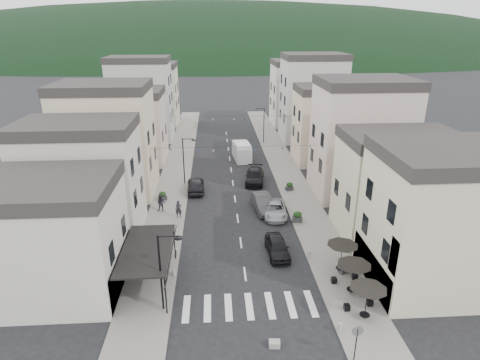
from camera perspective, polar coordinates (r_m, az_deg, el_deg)
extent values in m
plane|color=black|center=(28.67, 1.70, -19.99)|extent=(700.00, 700.00, 0.00)
cube|color=slate|center=(56.91, -8.89, 1.68)|extent=(4.00, 76.00, 0.12)
cube|color=slate|center=(57.49, 6.18, 2.02)|extent=(4.00, 76.00, 0.12)
ellipsoid|color=black|center=(322.00, -3.54, 17.88)|extent=(640.00, 360.00, 70.00)
cube|color=#BDB6AD|center=(33.13, -27.20, -8.04)|extent=(12.00, 8.00, 8.00)
cube|color=beige|center=(33.46, 26.79, -5.74)|extent=(10.00, 8.00, 10.00)
cube|color=black|center=(31.20, -13.18, -9.57)|extent=(3.60, 7.50, 0.15)
cube|color=black|center=(31.20, -9.79, -10.36)|extent=(0.34, 7.50, 0.99)
cylinder|color=black|center=(28.95, -10.52, -15.84)|extent=(0.10, 0.10, 3.20)
cylinder|color=black|center=(34.76, -9.29, -8.88)|extent=(0.10, 0.10, 3.20)
cube|color=#BDB6AD|center=(40.00, -21.39, -0.60)|extent=(10.00, 7.00, 10.00)
cube|color=#262323|center=(38.43, -22.49, 7.04)|extent=(10.20, 7.14, 1.00)
cube|color=beige|center=(48.80, -18.27, 4.86)|extent=(10.00, 8.00, 12.00)
cube|color=#262323|center=(47.50, -19.19, 12.39)|extent=(10.20, 8.16, 1.00)
cube|color=beige|center=(60.42, -15.51, 6.96)|extent=(10.00, 8.00, 9.50)
cube|color=#262323|center=(59.41, -16.01, 11.86)|extent=(10.20, 8.16, 1.00)
cube|color=#9A9A96|center=(71.60, -13.83, 10.70)|extent=(10.00, 7.00, 13.00)
cube|color=#262323|center=(70.72, -14.35, 16.28)|extent=(10.20, 7.14, 1.00)
cube|color=beige|center=(83.44, -12.44, 11.55)|extent=(10.00, 9.00, 11.00)
cube|color=#262323|center=(82.69, -12.78, 15.65)|extent=(10.20, 9.18, 1.00)
cube|color=beige|center=(40.06, 21.20, -1.31)|extent=(10.00, 7.00, 9.00)
cube|color=#262323|center=(38.54, 22.18, 5.57)|extent=(10.20, 7.14, 1.00)
cube|color=beige|center=(48.23, 16.73, 5.16)|extent=(10.00, 8.00, 12.50)
cube|color=#262323|center=(46.91, 17.61, 13.09)|extent=(10.20, 8.16, 1.00)
cube|color=beige|center=(59.54, 12.75, 7.26)|extent=(10.00, 7.00, 10.00)
cube|color=#262323|center=(58.50, 13.19, 12.48)|extent=(10.20, 7.14, 1.00)
cube|color=#9A9A96|center=(70.53, 10.19, 11.03)|extent=(10.00, 8.00, 13.50)
cube|color=#262323|center=(69.65, 10.59, 16.91)|extent=(10.20, 8.16, 1.00)
cube|color=#BDB6AD|center=(82.23, 8.19, 11.87)|extent=(10.00, 9.00, 11.50)
cube|color=#262323|center=(81.47, 8.42, 16.21)|extent=(10.20, 9.18, 1.00)
cylinder|color=black|center=(29.47, 17.48, -16.63)|extent=(0.06, 0.06, 2.30)
cone|color=black|center=(28.83, 17.72, -14.89)|extent=(2.50, 2.50, 0.55)
cylinder|color=black|center=(29.95, 17.31, -17.81)|extent=(0.70, 0.70, 0.04)
cylinder|color=black|center=(31.57, 15.69, -13.59)|extent=(0.06, 0.06, 2.30)
cone|color=black|center=(30.97, 15.89, -11.92)|extent=(2.50, 2.50, 0.55)
cylinder|color=black|center=(32.01, 15.55, -14.74)|extent=(0.70, 0.70, 0.04)
cylinder|color=black|center=(33.76, 14.17, -10.93)|extent=(0.06, 0.06, 2.30)
cone|color=black|center=(33.20, 14.34, -9.32)|extent=(2.50, 2.50, 0.55)
cylinder|color=black|center=(34.18, 14.05, -12.04)|extent=(0.70, 0.70, 0.04)
cylinder|color=black|center=(28.59, -11.22, -12.99)|extent=(0.14, 0.14, 6.00)
cylinder|color=black|center=(26.99, -10.17, -7.89)|extent=(1.40, 0.10, 0.10)
cylinder|color=black|center=(26.99, -8.77, -8.16)|extent=(0.56, 0.56, 0.08)
cylinder|color=black|center=(50.18, -8.02, 2.59)|extent=(0.14, 0.14, 6.00)
cylinder|color=black|center=(49.29, -7.38, 5.81)|extent=(1.40, 0.10, 0.10)
cylinder|color=black|center=(49.29, -6.61, 5.66)|extent=(0.56, 0.56, 0.08)
cylinder|color=black|center=(67.85, 3.41, 7.69)|extent=(0.14, 0.14, 6.00)
cylinder|color=black|center=(67.15, 2.86, 10.09)|extent=(1.40, 0.10, 0.10)
cylinder|color=black|center=(67.11, 2.30, 9.96)|extent=(0.56, 0.56, 0.08)
cylinder|color=black|center=(26.41, 16.13, -21.70)|extent=(0.07, 0.07, 2.50)
cylinder|color=slate|center=(25.69, 16.39, -19.89)|extent=(0.70, 0.04, 0.70)
cylinder|color=gray|center=(33.26, -9.37, -12.80)|extent=(0.26, 0.26, 0.60)
cylinder|color=gray|center=(35.78, -8.95, -10.12)|extent=(0.26, 0.26, 0.60)
cylinder|color=gray|center=(35.65, 9.79, -10.30)|extent=(0.26, 0.26, 0.60)
cylinder|color=gray|center=(28.67, 14.04, -19.64)|extent=(0.26, 0.26, 0.60)
cylinder|color=black|center=(45.36, -0.82, 4.75)|extent=(19.00, 0.02, 0.02)
cone|color=beige|center=(45.83, -11.79, 4.23)|extent=(0.28, 0.28, 0.24)
cone|color=navy|center=(45.65, -9.81, 4.19)|extent=(0.28, 0.28, 0.24)
cone|color=beige|center=(45.53, -7.82, 4.15)|extent=(0.28, 0.28, 0.24)
cone|color=navy|center=(45.46, -5.82, 4.13)|extent=(0.28, 0.28, 0.24)
cone|color=beige|center=(45.45, -3.81, 4.13)|extent=(0.28, 0.28, 0.24)
cone|color=navy|center=(45.47, -1.81, 4.15)|extent=(0.28, 0.28, 0.24)
cone|color=beige|center=(45.55, 0.18, 4.19)|extent=(0.28, 0.28, 0.24)
cone|color=navy|center=(45.68, 2.17, 4.25)|extent=(0.28, 0.28, 0.24)
cone|color=beige|center=(45.85, 4.14, 4.33)|extent=(0.28, 0.28, 0.24)
cone|color=navy|center=(46.07, 6.10, 4.44)|extent=(0.28, 0.28, 0.24)
cone|color=beige|center=(46.34, 8.04, 4.55)|extent=(0.28, 0.28, 0.24)
cone|color=navy|center=(46.66, 9.96, 4.66)|extent=(0.28, 0.28, 0.24)
cylinder|color=black|center=(60.86, -1.62, 9.03)|extent=(19.00, 0.02, 0.02)
cone|color=beige|center=(61.20, -9.88, 8.62)|extent=(0.28, 0.28, 0.24)
cone|color=navy|center=(61.08, -8.38, 8.60)|extent=(0.28, 0.28, 0.24)
cone|color=beige|center=(60.99, -6.88, 8.58)|extent=(0.28, 0.28, 0.24)
cone|color=navy|center=(60.93, -5.38, 8.56)|extent=(0.28, 0.28, 0.24)
cone|color=beige|center=(60.92, -3.87, 8.56)|extent=(0.28, 0.28, 0.24)
cone|color=navy|center=(60.94, -2.36, 8.57)|extent=(0.28, 0.28, 0.24)
cone|color=beige|center=(61.00, -0.86, 8.60)|extent=(0.28, 0.28, 0.24)
cone|color=navy|center=(61.09, 0.64, 8.64)|extent=(0.28, 0.28, 0.24)
cone|color=beige|center=(61.22, 2.13, 8.70)|extent=(0.28, 0.28, 0.24)
cone|color=navy|center=(61.39, 3.62, 8.77)|extent=(0.28, 0.28, 0.24)
cone|color=beige|center=(61.59, 5.10, 8.84)|extent=(0.28, 0.28, 0.24)
cone|color=navy|center=(61.83, 6.57, 8.92)|extent=(0.28, 0.28, 0.24)
imported|color=black|center=(35.64, 5.33, -9.43)|extent=(1.96, 4.49, 1.51)
imported|color=#353537|center=(43.54, 3.27, -3.27)|extent=(2.36, 5.28, 1.68)
imported|color=#9B9DA4|center=(42.45, 5.03, -4.21)|extent=(2.76, 5.20, 1.39)
imported|color=black|center=(51.12, 2.11, 0.53)|extent=(2.99, 5.78, 1.60)
imported|color=black|center=(48.58, -6.31, -0.68)|extent=(2.19, 5.03, 1.69)
cube|color=silver|center=(59.90, 0.24, 4.02)|extent=(2.68, 5.62, 2.26)
cube|color=silver|center=(58.92, 0.36, 4.93)|extent=(2.44, 3.81, 0.57)
cylinder|color=black|center=(58.07, -0.30, 2.70)|extent=(0.36, 0.82, 0.79)
cylinder|color=black|center=(58.37, 1.46, 2.79)|extent=(0.36, 0.82, 0.79)
cylinder|color=black|center=(61.90, -0.90, 3.88)|extent=(0.36, 0.82, 0.79)
cylinder|color=black|center=(62.18, 0.75, 3.97)|extent=(0.36, 0.82, 0.79)
imported|color=black|center=(42.06, -8.73, -4.12)|extent=(0.69, 0.47, 1.84)
imported|color=black|center=(43.67, -11.15, -3.26)|extent=(0.96, 0.76, 1.90)
cube|color=gray|center=(27.23, 4.93, -22.21)|extent=(0.74, 0.56, 0.40)
cube|color=#323134|center=(34.66, -12.48, -11.54)|extent=(1.19, 0.71, 0.57)
ellipsoid|color=black|center=(34.33, -12.56, -10.65)|extent=(1.01, 0.64, 0.73)
cube|color=#2B2A2D|center=(46.66, -10.94, -2.55)|extent=(1.05, 0.78, 0.47)
ellipsoid|color=black|center=(46.46, -10.98, -1.98)|extent=(0.82, 0.52, 0.60)
cube|color=#313134|center=(34.35, 14.63, -12.17)|extent=(1.11, 0.89, 0.49)
ellipsoid|color=black|center=(34.06, 14.72, -11.41)|extent=(0.86, 0.55, 0.63)
cube|color=#303032|center=(41.35, 8.14, -5.57)|extent=(1.12, 0.75, 0.52)
ellipsoid|color=black|center=(41.10, 8.18, -4.86)|extent=(0.91, 0.58, 0.66)
cube|color=#2B2B2D|center=(48.89, 7.04, -1.19)|extent=(1.03, 0.78, 0.46)
ellipsoid|color=black|center=(48.71, 7.07, -0.64)|extent=(0.81, 0.51, 0.59)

